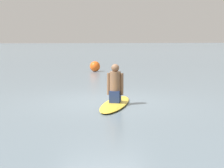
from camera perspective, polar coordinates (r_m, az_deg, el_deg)
The scene contains 4 objects.
ground_plane at distance 10.58m, azimuth -1.12°, elevation -2.74°, with size 400.00×400.00×0.00m, color slate.
surfboard at distance 9.98m, azimuth 0.50°, elevation -3.09°, with size 2.79×0.63×0.08m, color gold.
person_paddler at distance 9.90m, azimuth 0.51°, elevation -0.16°, with size 0.44×0.43×1.05m.
buoy_marker at distance 20.63m, azimuth -2.67°, elevation 2.77°, with size 0.58×0.58×0.58m, color #E55919.
Camera 1 is at (2.72, 10.07, 1.77)m, focal length 58.51 mm.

